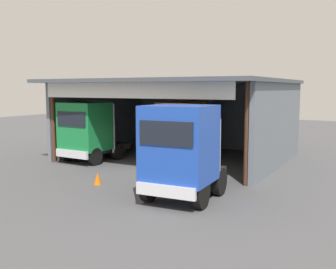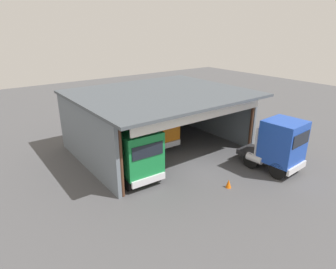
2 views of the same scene
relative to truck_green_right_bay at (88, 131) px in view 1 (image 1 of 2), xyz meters
name	(u,v)px [view 1 (image 1 of 2)]	position (x,y,z in m)	size (l,w,h in m)	color
ground_plane	(135,172)	(4.19, -1.21, -1.85)	(80.00, 80.00, 0.00)	#4C4C4F
workshop_shed	(184,103)	(4.19, 4.45, 1.57)	(12.92, 11.33, 4.87)	slate
truck_green_right_bay	(88,131)	(0.00, 0.00, 0.00)	(2.71, 4.46, 3.55)	#197F3D
truck_orange_left_bay	(183,128)	(4.36, 3.98, 0.00)	(2.65, 4.76, 3.51)	orange
truck_blue_center_bay	(181,151)	(8.65, -4.61, 0.12)	(2.78, 4.49, 3.73)	#1E47B7
oil_drum	(253,146)	(7.69, 7.96, -1.41)	(0.58, 0.58, 0.88)	#194CB2
tool_cart	(277,149)	(9.47, 7.12, -1.35)	(0.90, 0.60, 1.00)	black
traffic_cone	(98,178)	(4.14, -4.20, -1.57)	(0.36, 0.36, 0.56)	orange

